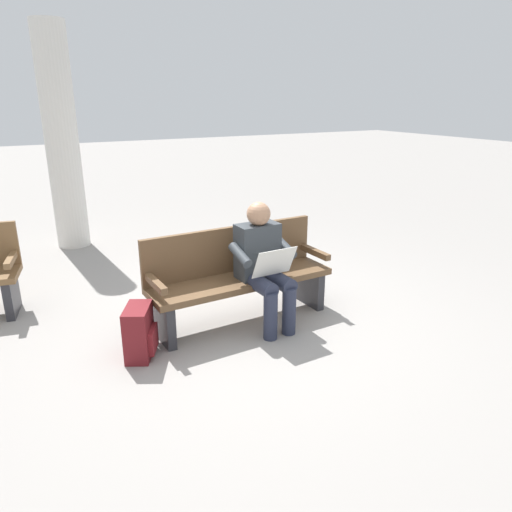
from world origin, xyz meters
name	(u,v)px	position (x,y,z in m)	size (l,w,h in m)	color
ground_plane	(242,320)	(0.00, 0.00, 0.00)	(40.00, 40.00, 0.00)	gray
bench_near	(238,274)	(0.00, -0.07, 0.46)	(1.81, 0.53, 0.90)	brown
person_seated	(264,262)	(-0.15, 0.16, 0.63)	(0.58, 0.58, 1.18)	#33383D
backpack	(140,332)	(1.06, 0.18, 0.22)	(0.34, 0.40, 0.45)	maroon
support_pillar	(62,140)	(1.02, -3.42, 1.52)	(0.45, 0.45, 3.04)	silver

